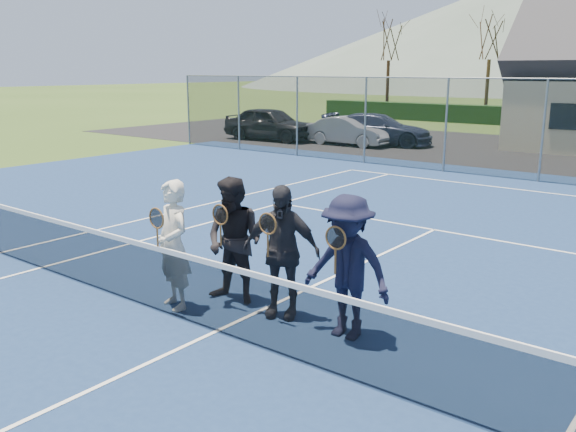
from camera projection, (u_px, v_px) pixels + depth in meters
name	position (u px, v px, depth m)	size (l,w,h in m)	color
court_surface	(216.00, 333.00, 7.72)	(30.00, 30.00, 0.02)	navy
tarmac_carpark	(486.00, 149.00, 25.41)	(40.00, 12.00, 0.01)	black
hill_west	(536.00, 31.00, 93.24)	(110.00, 110.00, 18.00)	#526357
car_a	(270.00, 124.00, 28.53)	(1.84, 4.56, 1.55)	black
car_b	(349.00, 131.00, 26.64)	(1.31, 3.77, 1.24)	gray
car_c	(378.00, 129.00, 26.71)	(1.93, 4.74, 1.38)	#1C2239
court_markings	(216.00, 332.00, 7.72)	(11.03, 23.83, 0.01)	white
tennis_net	(215.00, 294.00, 7.60)	(11.68, 0.08, 1.10)	slate
perimeter_fence	(543.00, 131.00, 17.69)	(30.07, 0.07, 3.02)	slate
tree_a	(390.00, 31.00, 41.20)	(3.20, 3.20, 7.77)	#321D12
tree_b	(492.00, 26.00, 36.99)	(3.20, 3.20, 7.77)	#3B2815
player_a	(173.00, 245.00, 8.34)	(0.75, 0.59, 1.80)	silver
player_b	(234.00, 241.00, 8.54)	(0.96, 0.80, 1.80)	black
player_c	(281.00, 251.00, 8.06)	(1.14, 0.82, 1.80)	#24252A
player_d	(347.00, 267.00, 7.41)	(1.19, 0.72, 1.80)	black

